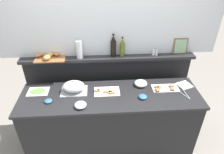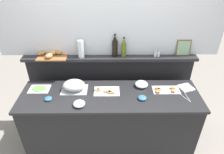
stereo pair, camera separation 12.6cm
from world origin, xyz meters
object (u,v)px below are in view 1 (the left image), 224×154
object	(u,v)px
serving_tongs	(186,95)
bread_basket	(50,55)
glass_bowl_medium	(141,83)
wine_bottle_dark	(113,46)
sandwich_platter_front	(165,88)
sandwich_platter_rear	(106,91)
condiment_bowl_dark	(143,97)
pepper_shaker	(157,53)
serving_cloche	(74,87)
glass_bowl_large	(81,105)
olive_oil_bottle	(122,48)
water_carafe	(79,49)
napkin_stack	(184,85)
framed_picture	(181,46)
cold_cuts_platter	(38,91)
salt_shaker	(154,53)
condiment_bowl_cream	(48,101)

from	to	relation	value
serving_tongs	bread_basket	size ratio (longest dim) A/B	0.44
glass_bowl_medium	wine_bottle_dark	size ratio (longest dim) A/B	0.56
sandwich_platter_front	sandwich_platter_rear	bearing A→B (deg)	-178.34
condiment_bowl_dark	pepper_shaker	world-z (taller)	pepper_shaker
serving_cloche	glass_bowl_large	size ratio (longest dim) A/B	2.37
olive_oil_bottle	serving_cloche	bearing A→B (deg)	-152.29
glass_bowl_large	water_carafe	bearing A→B (deg)	91.88
napkin_stack	framed_picture	size ratio (longest dim) A/B	0.77
cold_cuts_platter	framed_picture	bearing A→B (deg)	10.12
sandwich_platter_front	glass_bowl_large	world-z (taller)	glass_bowl_large
bread_basket	framed_picture	bearing A→B (deg)	0.34
cold_cuts_platter	bread_basket	distance (m)	0.51
sandwich_platter_rear	salt_shaker	bearing A→B (deg)	28.96
condiment_bowl_cream	serving_tongs	distance (m)	1.72
cold_cuts_platter	framed_picture	world-z (taller)	framed_picture
cold_cuts_platter	glass_bowl_medium	distance (m)	1.36
condiment_bowl_cream	serving_tongs	world-z (taller)	condiment_bowl_cream
condiment_bowl_cream	condiment_bowl_dark	xyz separation A→B (m)	(1.17, 0.00, 0.00)
serving_cloche	olive_oil_bottle	xyz separation A→B (m)	(0.66, 0.35, 0.38)
framed_picture	condiment_bowl_dark	bearing A→B (deg)	-137.31
bread_basket	serving_cloche	bearing A→B (deg)	-48.50
cold_cuts_platter	serving_tongs	xyz separation A→B (m)	(1.90, -0.20, -0.00)
sandwich_platter_rear	glass_bowl_medium	size ratio (longest dim) A/B	1.88
condiment_bowl_dark	wine_bottle_dark	world-z (taller)	wine_bottle_dark
condiment_bowl_cream	pepper_shaker	xyz separation A→B (m)	(1.43, 0.52, 0.35)
napkin_stack	salt_shaker	xyz separation A→B (m)	(-0.40, 0.30, 0.36)
bread_basket	water_carafe	distance (m)	0.41
cold_cuts_platter	glass_bowl_large	bearing A→B (deg)	-30.02
serving_cloche	napkin_stack	distance (m)	1.49
sandwich_platter_front	condiment_bowl_dark	world-z (taller)	condiment_bowl_dark
condiment_bowl_cream	water_carafe	size ratio (longest dim) A/B	0.38
glass_bowl_medium	olive_oil_bottle	distance (m)	0.55
glass_bowl_medium	condiment_bowl_dark	size ratio (longest dim) A/B	1.63
serving_cloche	water_carafe	world-z (taller)	water_carafe
sandwich_platter_rear	bread_basket	size ratio (longest dim) A/B	0.78
wine_bottle_dark	cold_cuts_platter	bearing A→B (deg)	-161.66
condiment_bowl_cream	water_carafe	bearing A→B (deg)	54.14
glass_bowl_large	condiment_bowl_cream	world-z (taller)	glass_bowl_large
sandwich_platter_front	water_carafe	size ratio (longest dim) A/B	1.42
cold_cuts_platter	napkin_stack	distance (m)	1.96
napkin_stack	wine_bottle_dark	distance (m)	1.11
pepper_shaker	framed_picture	distance (m)	0.35
bread_basket	sandwich_platter_rear	bearing A→B (deg)	-28.46
wine_bottle_dark	glass_bowl_large	bearing A→B (deg)	-123.21
pepper_shaker	condiment_bowl_cream	bearing A→B (deg)	-159.95
pepper_shaker	bread_basket	size ratio (longest dim) A/B	0.20
pepper_shaker	napkin_stack	bearing A→B (deg)	-40.19
sandwich_platter_rear	serving_cloche	bearing A→B (deg)	174.36
condiment_bowl_dark	napkin_stack	bearing A→B (deg)	19.76
glass_bowl_large	water_carafe	size ratio (longest dim) A/B	0.58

